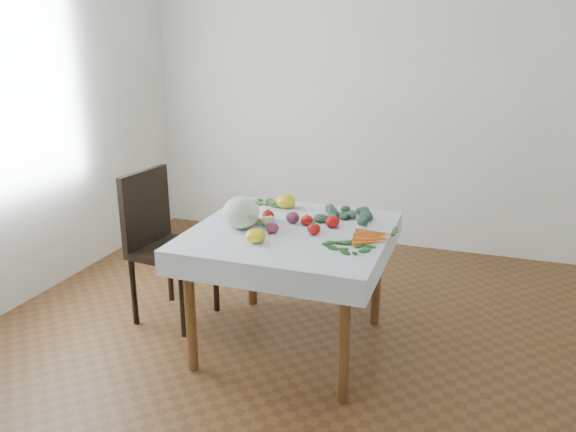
{
  "coord_description": "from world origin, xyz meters",
  "views": [
    {
      "loc": [
        1.01,
        -2.91,
        1.82
      ],
      "look_at": [
        -0.03,
        0.05,
        0.82
      ],
      "focal_mm": 35.0,
      "sensor_mm": 36.0,
      "label": 1
    }
  ],
  "objects_px": {
    "chair": "(161,236)",
    "heirloom_back": "(286,201)",
    "cabbage": "(241,212)",
    "carrot_bunch": "(372,237)",
    "table": "(291,246)"
  },
  "relations": [
    {
      "from": "heirloom_back",
      "to": "cabbage",
      "type": "bearing_deg",
      "value": -103.17
    },
    {
      "from": "carrot_bunch",
      "to": "chair",
      "type": "bearing_deg",
      "value": 175.55
    },
    {
      "from": "carrot_bunch",
      "to": "cabbage",
      "type": "bearing_deg",
      "value": -175.92
    },
    {
      "from": "table",
      "to": "chair",
      "type": "xyz_separation_m",
      "value": [
        -0.94,
        0.09,
        -0.08
      ]
    },
    {
      "from": "cabbage",
      "to": "heirloom_back",
      "type": "relative_size",
      "value": 1.63
    },
    {
      "from": "chair",
      "to": "carrot_bunch",
      "type": "relative_size",
      "value": 3.83
    },
    {
      "from": "chair",
      "to": "heirloom_back",
      "type": "height_order",
      "value": "chair"
    },
    {
      "from": "chair",
      "to": "carrot_bunch",
      "type": "bearing_deg",
      "value": -4.45
    },
    {
      "from": "table",
      "to": "cabbage",
      "type": "xyz_separation_m",
      "value": [
        -0.28,
        -0.07,
        0.2
      ]
    },
    {
      "from": "chair",
      "to": "table",
      "type": "bearing_deg",
      "value": -5.77
    },
    {
      "from": "table",
      "to": "chair",
      "type": "relative_size",
      "value": 1.0
    },
    {
      "from": "table",
      "to": "cabbage",
      "type": "relative_size",
      "value": 4.73
    },
    {
      "from": "heirloom_back",
      "to": "table",
      "type": "bearing_deg",
      "value": -66.56
    },
    {
      "from": "table",
      "to": "carrot_bunch",
      "type": "distance_m",
      "value": 0.49
    },
    {
      "from": "carrot_bunch",
      "to": "table",
      "type": "bearing_deg",
      "value": 178.14
    }
  ]
}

